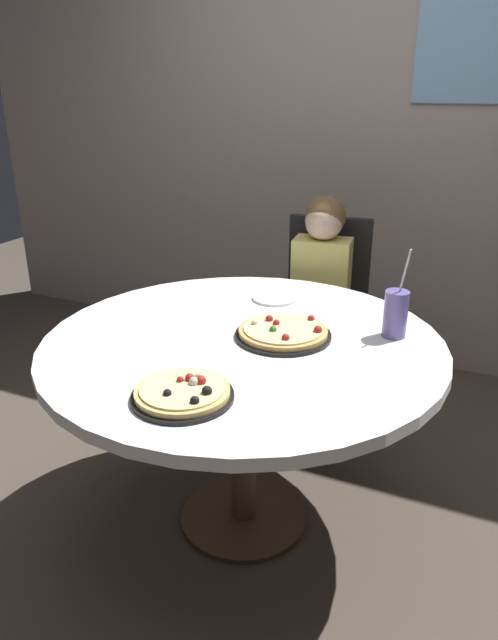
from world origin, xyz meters
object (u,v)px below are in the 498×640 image
Objects in this scene: chair_wooden at (324,305)px; soda_cup at (396,314)px; plate_small at (275,298)px; pizza_cheese at (183,393)px; diner_child at (316,328)px; dining_table at (243,362)px; pizza_veggie at (283,332)px.

soda_cup is (0.47, -0.75, 0.30)m from chair_wooden.
pizza_cheese is at bearing -85.71° from plate_small.
diner_child is at bearing 128.21° from soda_cup.
dining_table is 1.42× the size of chair_wooden.
dining_table is 4.76× the size of pizza_cheese.
diner_child is 1.26m from pizza_cheese.
dining_table is 0.42m from plate_small.
chair_wooden is 2.91× the size of pizza_veggie.
diner_child is 6.01× the size of plate_small.
diner_child is 0.48m from plate_small.
soda_cup is 0.53m from plate_small.
plate_small is at bearing -97.85° from diner_child.
dining_table is 0.99m from chair_wooden.
diner_child is 3.52× the size of soda_cup.
chair_wooden reaches higher than pizza_cheese.
pizza_veggie reaches higher than dining_table.
plate_small is at bearing 96.36° from dining_table.
pizza_veggie is at bearing -81.60° from diner_child.
plate_small is at bearing -93.33° from chair_wooden.
pizza_veggie is (0.12, 0.07, 0.10)m from dining_table.
chair_wooden is at bearing 96.58° from diner_child.
pizza_cheese is (0.03, -1.41, 0.24)m from chair_wooden.
chair_wooden is 0.19m from diner_child.
chair_wooden is 0.93m from soda_cup.
plate_small is at bearing 115.94° from pizza_veggie.
pizza_veggie is 0.37m from plate_small.
pizza_cheese is 0.83m from plate_small.
diner_child is (0.02, -0.18, -0.05)m from chair_wooden.
pizza_cheese is at bearing -87.68° from dining_table.
pizza_cheese is (-0.10, -0.50, 0.00)m from pizza_veggie.
pizza_veggie is 0.51m from pizza_cheese.
pizza_cheese is at bearing -123.66° from soda_cup.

